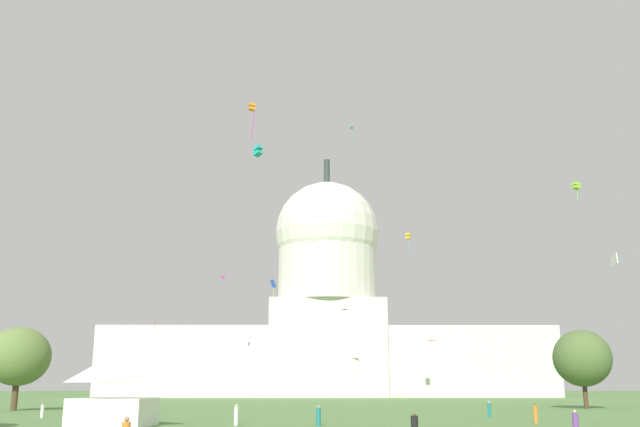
% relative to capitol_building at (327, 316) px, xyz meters
% --- Properties ---
extents(capitol_building, '(127.24, 30.79, 70.52)m').
position_rel_capitol_building_xyz_m(capitol_building, '(0.00, 0.00, 0.00)').
color(capitol_building, silver).
rests_on(capitol_building, ground_plane).
extents(event_tent, '(6.76, 6.50, 5.99)m').
position_rel_capitol_building_xyz_m(event_tent, '(-20.89, -146.58, -19.72)').
color(event_tent, white).
rests_on(event_tent, ground_plane).
extents(tree_east_near, '(11.82, 11.82, 11.20)m').
position_rel_capitol_building_xyz_m(tree_east_near, '(34.88, -102.42, -15.72)').
color(tree_east_near, '#4C3823').
rests_on(tree_east_near, ground_plane).
extents(tree_west_near, '(11.19, 11.23, 10.98)m').
position_rel_capitol_building_xyz_m(tree_west_near, '(-43.98, -109.63, -15.78)').
color(tree_west_near, '#4C3823').
rests_on(tree_west_near, ground_plane).
extents(person_teal_near_tree_west, '(0.40, 0.40, 1.70)m').
position_rel_capitol_building_xyz_m(person_teal_near_tree_west, '(13.85, -131.15, -22.05)').
color(person_teal_near_tree_west, '#1E757A').
rests_on(person_teal_near_tree_west, ground_plane).
extents(person_white_aisle_center, '(0.49, 0.49, 1.76)m').
position_rel_capitol_building_xyz_m(person_white_aisle_center, '(-10.95, -145.18, -22.02)').
color(person_white_aisle_center, silver).
rests_on(person_white_aisle_center, ground_plane).
extents(person_purple_back_left, '(0.62, 0.62, 1.56)m').
position_rel_capitol_building_xyz_m(person_purple_back_left, '(14.53, -153.85, -22.13)').
color(person_purple_back_left, '#703D93').
rests_on(person_purple_back_left, ground_plane).
extents(person_teal_lawn_far_left, '(0.50, 0.50, 1.60)m').
position_rel_capitol_building_xyz_m(person_teal_lawn_far_left, '(-20.07, -135.09, -22.11)').
color(person_teal_lawn_far_left, '#1E757A').
rests_on(person_teal_lawn_far_left, ground_plane).
extents(person_teal_front_left, '(0.55, 0.55, 1.64)m').
position_rel_capitol_building_xyz_m(person_teal_front_left, '(-4.03, -145.50, -22.08)').
color(person_teal_front_left, '#1E757A').
rests_on(person_teal_front_left, ground_plane).
extents(person_orange_edge_east, '(0.52, 0.52, 1.73)m').
position_rel_capitol_building_xyz_m(person_orange_edge_east, '(15.54, -141.22, -22.03)').
color(person_orange_edge_east, orange).
rests_on(person_orange_edge_east, ground_plane).
extents(person_white_near_tree_east, '(0.45, 0.45, 1.56)m').
position_rel_capitol_building_xyz_m(person_white_near_tree_east, '(-32.53, -130.58, -22.11)').
color(person_white_near_tree_east, silver).
rests_on(person_white_near_tree_east, ground_plane).
extents(kite_green_high, '(0.92, 1.16, 2.13)m').
position_rel_capitol_building_xyz_m(kite_green_high, '(3.30, -80.40, 27.33)').
color(kite_green_high, green).
extents(kite_orange_mid, '(0.80, 0.78, 3.92)m').
position_rel_capitol_building_xyz_m(kite_orange_mid, '(-10.97, -137.05, 8.89)').
color(kite_orange_mid, orange).
extents(kite_turquoise_high, '(1.57, 1.56, 1.62)m').
position_rel_capitol_building_xyz_m(kite_turquoise_high, '(-12.72, -106.31, 14.54)').
color(kite_turquoise_high, teal).
extents(kite_red_low, '(1.49, 0.64, 0.15)m').
position_rel_capitol_building_xyz_m(kite_red_low, '(16.44, -81.68, -12.24)').
color(kite_red_low, red).
extents(kite_magenta_mid, '(0.71, 0.45, 0.95)m').
position_rel_capitol_building_xyz_m(kite_magenta_mid, '(-26.50, -32.53, 6.50)').
color(kite_magenta_mid, '#D1339E').
extents(kite_lime_mid, '(1.15, 1.12, 2.59)m').
position_rel_capitol_building_xyz_m(kite_lime_mid, '(32.58, -111.78, 7.69)').
color(kite_lime_mid, '#8CD133').
extents(kite_black_mid, '(1.93, 1.55, 3.11)m').
position_rel_capitol_building_xyz_m(kite_black_mid, '(4.10, -28.32, -1.66)').
color(kite_black_mid, black).
extents(kite_white_low, '(0.12, 1.17, 0.90)m').
position_rel_capitol_building_xyz_m(kite_white_low, '(16.84, -157.74, -10.89)').
color(kite_white_low, white).
extents(kite_gold_high, '(1.46, 1.46, 4.50)m').
position_rel_capitol_building_xyz_m(kite_gold_high, '(16.79, -54.38, 12.44)').
color(kite_gold_high, gold).
extents(kite_pink_low, '(0.37, 0.83, 2.99)m').
position_rel_capitol_building_xyz_m(kite_pink_low, '(-30.12, -91.23, -9.80)').
color(kite_pink_low, pink).
extents(kite_blue_mid, '(1.16, 0.86, 3.41)m').
position_rel_capitol_building_xyz_m(kite_blue_mid, '(-11.03, -89.33, -3.26)').
color(kite_blue_mid, blue).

